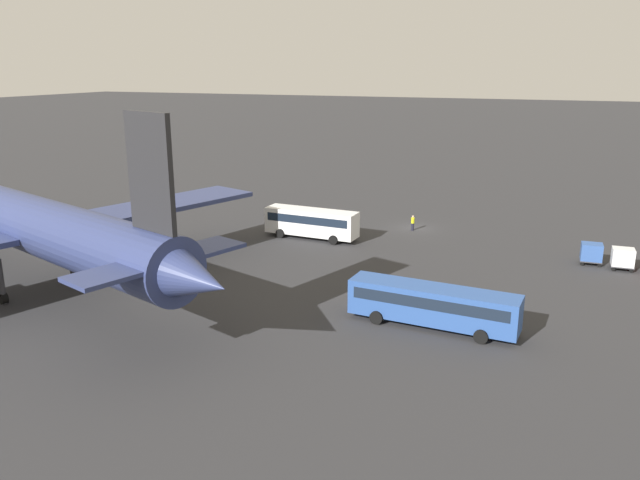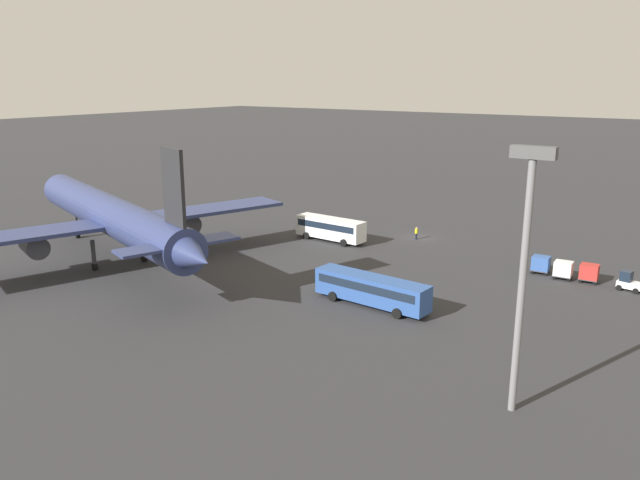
{
  "view_description": "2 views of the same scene",
  "coord_description": "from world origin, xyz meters",
  "px_view_note": "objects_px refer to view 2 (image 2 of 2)",
  "views": [
    {
      "loc": [
        -16.23,
        69.48,
        18.39
      ],
      "look_at": [
        5.03,
        16.94,
        2.45
      ],
      "focal_mm": 35.0,
      "sensor_mm": 36.0,
      "label": 1
    },
    {
      "loc": [
        -36.96,
        78.57,
        22.13
      ],
      "look_at": [
        0.84,
        23.58,
        4.64
      ],
      "focal_mm": 35.0,
      "sensor_mm": 36.0,
      "label": 2
    }
  ],
  "objects_px": {
    "cargo_cart_blue": "(541,264)",
    "cargo_cart_white": "(563,269)",
    "airplane": "(112,216)",
    "cargo_cart_red": "(589,272)",
    "shuttle_bus_near": "(330,227)",
    "shuttle_bus_far": "(371,288)",
    "worker_person": "(416,233)",
    "baggage_tug": "(628,282)"
  },
  "relations": [
    {
      "from": "shuttle_bus_near",
      "to": "cargo_cart_white",
      "type": "bearing_deg",
      "value": -175.9
    },
    {
      "from": "cargo_cart_white",
      "to": "worker_person",
      "type": "bearing_deg",
      "value": -17.57
    },
    {
      "from": "shuttle_bus_far",
      "to": "airplane",
      "type": "bearing_deg",
      "value": 12.49
    },
    {
      "from": "airplane",
      "to": "worker_person",
      "type": "height_order",
      "value": "airplane"
    },
    {
      "from": "cargo_cart_blue",
      "to": "worker_person",
      "type": "bearing_deg",
      "value": -17.98
    },
    {
      "from": "cargo_cart_blue",
      "to": "cargo_cart_white",
      "type": "bearing_deg",
      "value": 165.37
    },
    {
      "from": "shuttle_bus_near",
      "to": "airplane",
      "type": "bearing_deg",
      "value": 59.61
    },
    {
      "from": "worker_person",
      "to": "cargo_cart_white",
      "type": "xyz_separation_m",
      "value": [
        -21.54,
        6.82,
        0.32
      ]
    },
    {
      "from": "shuttle_bus_far",
      "to": "shuttle_bus_near",
      "type": "bearing_deg",
      "value": -43.4
    },
    {
      "from": "shuttle_bus_far",
      "to": "baggage_tug",
      "type": "relative_size",
      "value": 4.86
    },
    {
      "from": "airplane",
      "to": "cargo_cart_white",
      "type": "distance_m",
      "value": 53.06
    },
    {
      "from": "cargo_cart_red",
      "to": "shuttle_bus_near",
      "type": "bearing_deg",
      "value": 1.84
    },
    {
      "from": "shuttle_bus_far",
      "to": "cargo_cart_red",
      "type": "bearing_deg",
      "value": -125.13
    },
    {
      "from": "shuttle_bus_near",
      "to": "cargo_cart_red",
      "type": "relative_size",
      "value": 5.04
    },
    {
      "from": "airplane",
      "to": "shuttle_bus_near",
      "type": "xyz_separation_m",
      "value": [
        -15.72,
        -23.95,
        -3.99
      ]
    },
    {
      "from": "cargo_cart_white",
      "to": "cargo_cart_blue",
      "type": "bearing_deg",
      "value": -14.63
    },
    {
      "from": "airplane",
      "to": "cargo_cart_blue",
      "type": "height_order",
      "value": "airplane"
    },
    {
      "from": "airplane",
      "to": "cargo_cart_white",
      "type": "xyz_separation_m",
      "value": [
        -46.77,
        -24.61,
        -4.72
      ]
    },
    {
      "from": "cargo_cart_blue",
      "to": "shuttle_bus_near",
      "type": "bearing_deg",
      "value": 2.74
    },
    {
      "from": "cargo_cart_white",
      "to": "cargo_cart_blue",
      "type": "height_order",
      "value": "same"
    },
    {
      "from": "shuttle_bus_near",
      "to": "worker_person",
      "type": "relative_size",
      "value": 6.02
    },
    {
      "from": "airplane",
      "to": "cargo_cart_white",
      "type": "bearing_deg",
      "value": -133.74
    },
    {
      "from": "shuttle_bus_near",
      "to": "shuttle_bus_far",
      "type": "bearing_deg",
      "value": 135.56
    },
    {
      "from": "shuttle_bus_near",
      "to": "cargo_cart_red",
      "type": "xyz_separation_m",
      "value": [
        -33.73,
        -1.08,
        -0.73
      ]
    },
    {
      "from": "shuttle_bus_far",
      "to": "cargo_cart_blue",
      "type": "height_order",
      "value": "shuttle_bus_far"
    },
    {
      "from": "cargo_cart_white",
      "to": "cargo_cart_blue",
      "type": "xyz_separation_m",
      "value": [
        2.67,
        -0.7,
        0.0
      ]
    },
    {
      "from": "airplane",
      "to": "shuttle_bus_far",
      "type": "height_order",
      "value": "airplane"
    },
    {
      "from": "worker_person",
      "to": "cargo_cart_blue",
      "type": "distance_m",
      "value": 19.84
    },
    {
      "from": "shuttle_bus_near",
      "to": "baggage_tug",
      "type": "height_order",
      "value": "shuttle_bus_near"
    },
    {
      "from": "baggage_tug",
      "to": "cargo_cart_red",
      "type": "distance_m",
      "value": 4.09
    },
    {
      "from": "worker_person",
      "to": "shuttle_bus_near",
      "type": "bearing_deg",
      "value": 38.2
    },
    {
      "from": "baggage_tug",
      "to": "worker_person",
      "type": "distance_m",
      "value": 29.08
    },
    {
      "from": "shuttle_bus_near",
      "to": "worker_person",
      "type": "xyz_separation_m",
      "value": [
        -9.51,
        -7.48,
        -1.05
      ]
    },
    {
      "from": "shuttle_bus_near",
      "to": "shuttle_bus_far",
      "type": "xyz_separation_m",
      "value": [
        -17.47,
        18.95,
        -0.09
      ]
    },
    {
      "from": "airplane",
      "to": "cargo_cart_red",
      "type": "relative_size",
      "value": 23.79
    },
    {
      "from": "cargo_cart_white",
      "to": "shuttle_bus_near",
      "type": "bearing_deg",
      "value": 1.22
    },
    {
      "from": "worker_person",
      "to": "cargo_cart_white",
      "type": "bearing_deg",
      "value": 162.43
    },
    {
      "from": "shuttle_bus_near",
      "to": "cargo_cart_red",
      "type": "bearing_deg",
      "value": -175.28
    },
    {
      "from": "airplane",
      "to": "cargo_cart_blue",
      "type": "relative_size",
      "value": 23.79
    },
    {
      "from": "worker_person",
      "to": "cargo_cart_white",
      "type": "height_order",
      "value": "cargo_cart_white"
    },
    {
      "from": "shuttle_bus_far",
      "to": "baggage_tug",
      "type": "height_order",
      "value": "shuttle_bus_far"
    },
    {
      "from": "worker_person",
      "to": "cargo_cart_blue",
      "type": "height_order",
      "value": "cargo_cart_blue"
    }
  ]
}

